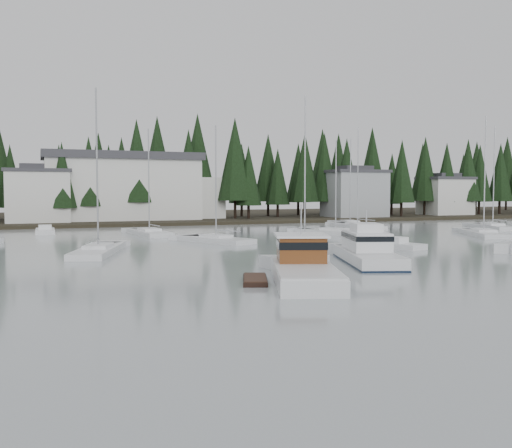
# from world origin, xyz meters

# --- Properties ---
(far_shore_land) EXTENTS (240.00, 54.00, 1.00)m
(far_shore_land) POSITION_xyz_m (0.00, 97.00, 0.00)
(far_shore_land) COLOR black
(far_shore_land) RESTS_ON ground
(conifer_treeline) EXTENTS (200.00, 22.00, 20.00)m
(conifer_treeline) POSITION_xyz_m (0.00, 86.00, 0.00)
(conifer_treeline) COLOR black
(conifer_treeline) RESTS_ON ground
(house_west) EXTENTS (9.54, 7.42, 8.75)m
(house_west) POSITION_xyz_m (-18.00, 79.00, 4.65)
(house_west) COLOR silver
(house_west) RESTS_ON ground
(house_east_a) EXTENTS (10.60, 8.48, 9.25)m
(house_east_a) POSITION_xyz_m (36.00, 78.00, 4.90)
(house_east_a) COLOR #999EA0
(house_east_a) RESTS_ON ground
(house_east_b) EXTENTS (9.54, 7.42, 8.25)m
(house_east_b) POSITION_xyz_m (58.00, 80.00, 4.40)
(house_east_b) COLOR silver
(house_east_b) RESTS_ON ground
(harbor_inn) EXTENTS (29.50, 11.50, 10.90)m
(harbor_inn) POSITION_xyz_m (-2.96, 82.34, 5.78)
(harbor_inn) COLOR silver
(harbor_inn) RESTS_ON ground
(lobster_boat_brown) EXTENTS (7.13, 10.58, 4.96)m
(lobster_boat_brown) POSITION_xyz_m (-3.94, 16.49, 0.57)
(lobster_boat_brown) COLOR silver
(lobster_boat_brown) RESTS_ON ground
(cabin_cruiser_center) EXTENTS (6.21, 10.62, 4.36)m
(cabin_cruiser_center) POSITION_xyz_m (4.05, 22.35, 0.65)
(cabin_cruiser_center) COLOR silver
(cabin_cruiser_center) RESTS_ON ground
(sailboat_2) EXTENTS (7.14, 10.64, 14.31)m
(sailboat_2) POSITION_xyz_m (30.32, 39.34, 0.07)
(sailboat_2) COLOR silver
(sailboat_2) RESTS_ON ground
(sailboat_3) EXTENTS (5.67, 10.08, 14.60)m
(sailboat_3) POSITION_xyz_m (40.61, 48.77, 0.08)
(sailboat_3) COLOR silver
(sailboat_3) RESTS_ON ground
(sailboat_4) EXTENTS (6.82, 10.53, 11.66)m
(sailboat_4) POSITION_xyz_m (15.06, 46.98, 0.06)
(sailboat_4) COLOR silver
(sailboat_4) RESTS_ON ground
(sailboat_6) EXTENTS (6.26, 9.24, 12.27)m
(sailboat_6) POSITION_xyz_m (-1.25, 42.13, 0.06)
(sailboat_6) COLOR silver
(sailboat_6) RESTS_ON ground
(sailboat_8) EXTENTS (2.76, 11.00, 14.60)m
(sailboat_8) POSITION_xyz_m (24.00, 56.87, 0.08)
(sailboat_8) COLOR silver
(sailboat_8) RESTS_ON ground
(sailboat_9) EXTENTS (7.51, 10.53, 14.70)m
(sailboat_9) POSITION_xyz_m (5.80, 36.24, 0.08)
(sailboat_9) COLOR silver
(sailboat_9) RESTS_ON ground
(sailboat_10) EXTENTS (5.78, 11.19, 14.10)m
(sailboat_10) POSITION_xyz_m (-13.40, 35.59, 0.07)
(sailboat_10) COLOR silver
(sailboat_10) RESTS_ON ground
(sailboat_11) EXTENTS (3.97, 10.09, 13.00)m
(sailboat_11) POSITION_xyz_m (-5.77, 54.29, 0.06)
(sailboat_11) COLOR silver
(sailboat_11) RESTS_ON ground
(sailboat_12) EXTENTS (4.40, 9.69, 13.76)m
(sailboat_12) POSITION_xyz_m (26.03, 62.37, 0.07)
(sailboat_12) COLOR silver
(sailboat_12) RESTS_ON ground
(runabout_1) EXTENTS (3.70, 5.57, 1.42)m
(runabout_1) POSITION_xyz_m (12.16, 30.45, 0.13)
(runabout_1) COLOR silver
(runabout_1) RESTS_ON ground
(runabout_3) EXTENTS (2.25, 5.94, 1.42)m
(runabout_3) POSITION_xyz_m (-17.25, 61.47, 0.13)
(runabout_3) COLOR silver
(runabout_3) RESTS_ON ground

